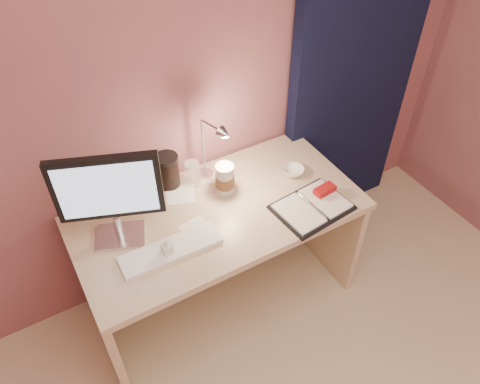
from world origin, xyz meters
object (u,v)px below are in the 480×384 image
clear_cup (193,174)px  lotion_bottle (167,247)px  desk (213,232)px  monitor (109,192)px  desk_lamp (206,151)px  planner (313,205)px  coffee_cup (225,179)px  keyboard (171,250)px  bowl (293,171)px  dark_jar (168,172)px

clear_cup → lotion_bottle: (-0.30, -0.37, -0.02)m
desk → monitor: bearing=-179.8°
desk → desk_lamp: bearing=70.9°
planner → desk_lamp: size_ratio=1.02×
desk → coffee_cup: size_ratio=8.99×
coffee_cup → desk_lamp: bearing=135.5°
desk → keyboard: bearing=-147.6°
desk → planner: size_ratio=3.71×
lotion_bottle → clear_cup: bearing=50.4°
monitor → clear_cup: size_ratio=3.56×
monitor → lotion_bottle: monitor is taller
clear_cup → desk_lamp: desk_lamp is taller
desk → planner: (0.41, -0.29, 0.24)m
coffee_cup → planner: bearing=-46.6°
monitor → bowl: 0.97m
keyboard → lotion_bottle: bearing=-145.9°
monitor → desk_lamp: 0.51m
desk → clear_cup: size_ratio=10.49×
monitor → lotion_bottle: size_ratio=4.79×
bowl → dark_jar: dark_jar is taller
lotion_bottle → bowl: bearing=12.2°
desk → lotion_bottle: bearing=-147.6°
coffee_cup → desk_lamp: 0.18m
planner → lotion_bottle: bearing=167.9°
keyboard → clear_cup: bearing=52.4°
coffee_cup → clear_cup: coffee_cup is taller
planner → dark_jar: dark_jar is taller
keyboard → desk_lamp: 0.50m
lotion_bottle → desk_lamp: (0.36, 0.31, 0.18)m
desk → monitor: 0.69m
bowl → keyboard: bearing=-168.4°
desk → bowl: bearing=-3.9°
clear_cup → desk_lamp: size_ratio=0.36×
coffee_cup → desk_lamp: size_ratio=0.42×
lotion_bottle → keyboard: bearing=32.9°
coffee_cup → clear_cup: (-0.12, 0.12, -0.01)m
monitor → desk_lamp: bearing=32.7°
coffee_cup → lotion_bottle: (-0.42, -0.24, -0.02)m
keyboard → bowl: bearing=12.8°
monitor → desk_lamp: size_ratio=1.29×
desk → monitor: (-0.47, -0.00, 0.51)m
coffee_cup → dark_jar: bearing=141.7°
monitor → coffee_cup: (0.57, 0.04, -0.21)m
desk → clear_cup: 0.34m
desk → keyboard: keyboard is taller
monitor → keyboard: 0.37m
desk → keyboard: (-0.30, -0.19, 0.24)m
keyboard → dark_jar: (0.17, 0.41, 0.07)m
desk → coffee_cup: (0.10, 0.04, 0.30)m
lotion_bottle → planner: bearing=-6.6°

